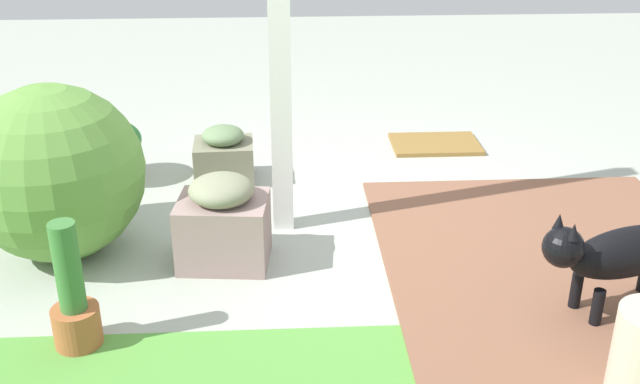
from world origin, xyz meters
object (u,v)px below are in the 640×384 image
(stone_planter_nearest, at_px, (224,156))
(terracotta_pot_tall, at_px, (73,303))
(porch_pillar, at_px, (279,20))
(dog, at_px, (619,253))
(round_shrub, at_px, (55,173))
(doormat, at_px, (435,144))
(terracotta_pot_broad, at_px, (109,146))
(stone_planter_mid, at_px, (223,222))

(stone_planter_nearest, xyz_separation_m, terracotta_pot_tall, (0.53, 1.76, 0.04))
(porch_pillar, xyz_separation_m, dog, (-1.51, 0.98, -0.87))
(round_shrub, bearing_deg, doormat, -147.50)
(round_shrub, bearing_deg, porch_pillar, -168.07)
(stone_planter_nearest, distance_m, dog, 2.50)
(round_shrub, xyz_separation_m, terracotta_pot_broad, (-0.06, -0.95, -0.22))
(porch_pillar, distance_m, dog, 2.00)
(porch_pillar, relative_size, terracotta_pot_tall, 3.99)
(terracotta_pot_tall, distance_m, terracotta_pot_broad, 1.81)
(round_shrub, relative_size, dog, 1.17)
(stone_planter_nearest, distance_m, terracotta_pot_broad, 0.74)
(porch_pillar, bearing_deg, terracotta_pot_broad, -32.41)
(dog, bearing_deg, stone_planter_mid, -17.53)
(stone_planter_nearest, distance_m, doormat, 1.60)
(stone_planter_nearest, xyz_separation_m, dog, (-1.89, 1.64, 0.14))
(terracotta_pot_tall, xyz_separation_m, terracotta_pot_broad, (0.21, -1.80, 0.03))
(stone_planter_mid, height_order, doormat, stone_planter_mid)
(stone_planter_mid, distance_m, round_shrub, 0.90)
(stone_planter_nearest, height_order, doormat, stone_planter_nearest)
(stone_planter_nearest, bearing_deg, porch_pillar, 119.57)
(terracotta_pot_tall, height_order, terracotta_pot_broad, terracotta_pot_tall)
(stone_planter_nearest, relative_size, doormat, 0.62)
(terracotta_pot_broad, relative_size, doormat, 0.67)
(terracotta_pot_broad, distance_m, dog, 3.12)
(stone_planter_nearest, bearing_deg, stone_planter_mid, 93.51)
(terracotta_pot_broad, bearing_deg, stone_planter_nearest, 176.50)
(porch_pillar, xyz_separation_m, doormat, (-1.12, -1.21, -1.17))
(doormat, bearing_deg, round_shrub, 32.50)
(stone_planter_nearest, bearing_deg, doormat, -159.73)
(stone_planter_mid, xyz_separation_m, terracotta_pot_tall, (0.59, 0.69, -0.02))
(doormat, bearing_deg, porch_pillar, 47.23)
(stone_planter_mid, bearing_deg, round_shrub, -10.13)
(porch_pillar, distance_m, stone_planter_nearest, 1.26)
(stone_planter_nearest, distance_m, round_shrub, 1.24)
(round_shrub, height_order, dog, round_shrub)
(terracotta_pot_tall, bearing_deg, round_shrub, -72.56)
(round_shrub, distance_m, dog, 2.79)
(dog, bearing_deg, terracotta_pot_broad, -32.66)
(porch_pillar, height_order, terracotta_pot_broad, porch_pillar)
(terracotta_pot_broad, bearing_deg, terracotta_pot_tall, 96.58)
(dog, xyz_separation_m, doormat, (0.39, -2.19, -0.30))
(stone_planter_mid, xyz_separation_m, round_shrub, (0.86, -0.15, 0.23))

